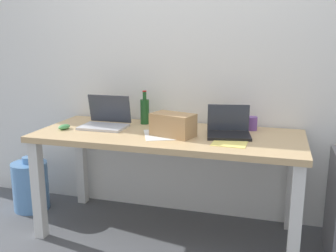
# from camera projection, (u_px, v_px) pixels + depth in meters

# --- Properties ---
(ground_plane) EXTENTS (8.00, 8.00, 0.00)m
(ground_plane) POSITION_uv_depth(u_px,v_px,m) (168.00, 232.00, 2.79)
(ground_plane) COLOR #515459
(back_wall) EXTENTS (5.20, 0.08, 2.60)m
(back_wall) POSITION_uv_depth(u_px,v_px,m) (184.00, 49.00, 2.89)
(back_wall) COLOR white
(back_wall) RESTS_ON ground
(desk) EXTENTS (1.82, 0.73, 0.74)m
(desk) POSITION_uv_depth(u_px,v_px,m) (168.00, 147.00, 2.64)
(desk) COLOR tan
(desk) RESTS_ON ground
(laptop_left) EXTENTS (0.33, 0.26, 0.22)m
(laptop_left) POSITION_uv_depth(u_px,v_px,m) (105.00, 121.00, 2.79)
(laptop_left) COLOR silver
(laptop_left) RESTS_ON desk
(laptop_right) EXTENTS (0.32, 0.27, 0.20)m
(laptop_right) POSITION_uv_depth(u_px,v_px,m) (229.00, 130.00, 2.54)
(laptop_right) COLOR black
(laptop_right) RESTS_ON desk
(beer_bottle) EXTENTS (0.07, 0.07, 0.25)m
(beer_bottle) POSITION_uv_depth(u_px,v_px,m) (145.00, 111.00, 2.88)
(beer_bottle) COLOR #1E5123
(beer_bottle) RESTS_ON desk
(computer_mouse) EXTENTS (0.08, 0.11, 0.03)m
(computer_mouse) POSITION_uv_depth(u_px,v_px,m) (64.00, 127.00, 2.72)
(computer_mouse) COLOR #4C9E56
(computer_mouse) RESTS_ON desk
(cardboard_box) EXTENTS (0.31, 0.24, 0.15)m
(cardboard_box) POSITION_uv_depth(u_px,v_px,m) (173.00, 125.00, 2.53)
(cardboard_box) COLOR tan
(cardboard_box) RESTS_ON desk
(coffee_mug) EXTENTS (0.08, 0.08, 0.09)m
(coffee_mug) POSITION_uv_depth(u_px,v_px,m) (252.00, 123.00, 2.70)
(coffee_mug) COLOR #724799
(coffee_mug) RESTS_ON desk
(paper_sheet_front_right) EXTENTS (0.22, 0.30, 0.00)m
(paper_sheet_front_right) POSITION_uv_depth(u_px,v_px,m) (231.00, 141.00, 2.42)
(paper_sheet_front_right) COLOR #F4E06B
(paper_sheet_front_right) RESTS_ON desk
(paper_sheet_center) EXTENTS (0.31, 0.35, 0.00)m
(paper_sheet_center) POSITION_uv_depth(u_px,v_px,m) (160.00, 135.00, 2.57)
(paper_sheet_center) COLOR white
(paper_sheet_center) RESTS_ON desk
(water_cooler_jug) EXTENTS (0.29, 0.29, 0.45)m
(water_cooler_jug) POSITION_uv_depth(u_px,v_px,m) (31.00, 185.00, 3.13)
(water_cooler_jug) COLOR #598CC6
(water_cooler_jug) RESTS_ON ground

